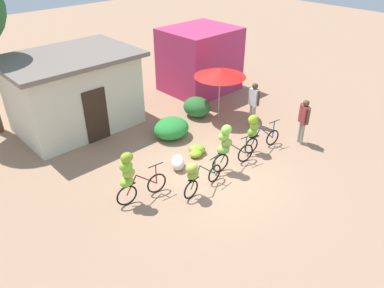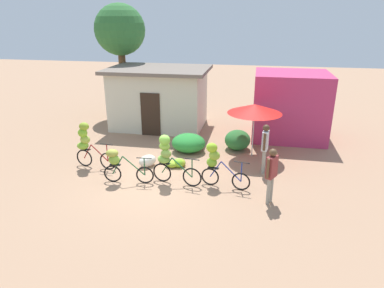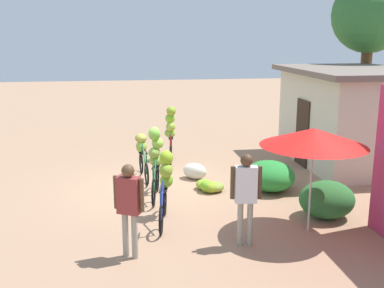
% 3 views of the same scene
% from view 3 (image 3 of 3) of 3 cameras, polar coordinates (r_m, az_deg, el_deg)
% --- Properties ---
extents(ground_plane, '(60.00, 60.00, 0.00)m').
position_cam_3_polar(ground_plane, '(12.01, -4.84, -5.44)').
color(ground_plane, '#A17B5E').
extents(building_low, '(4.84, 3.51, 2.92)m').
position_cam_3_polar(building_low, '(14.76, 19.18, 3.32)').
color(building_low, beige).
rests_on(building_low, ground).
extents(tree_behind_building, '(2.65, 2.65, 5.91)m').
position_cam_3_polar(tree_behind_building, '(17.65, 21.31, 14.55)').
color(tree_behind_building, brown).
rests_on(tree_behind_building, ground).
extents(hedge_bush_front_left, '(1.38, 1.26, 0.75)m').
position_cam_3_polar(hedge_bush_front_left, '(11.87, 9.66, -3.92)').
color(hedge_bush_front_left, '#298734').
rests_on(hedge_bush_front_left, ground).
extents(hedge_bush_front_right, '(1.06, 1.20, 0.81)m').
position_cam_3_polar(hedge_bush_front_right, '(10.37, 16.46, -6.66)').
color(hedge_bush_front_right, '#2B6F31').
rests_on(hedge_bush_front_right, ground).
extents(market_umbrella, '(2.08, 2.08, 2.13)m').
position_cam_3_polar(market_umbrella, '(9.14, 14.92, 0.83)').
color(market_umbrella, beige).
rests_on(market_umbrella, ground).
extents(bicycle_leftmost, '(1.64, 0.42, 1.70)m').
position_cam_3_polar(bicycle_leftmost, '(14.43, -2.70, 1.77)').
color(bicycle_leftmost, black).
rests_on(bicycle_leftmost, ground).
extents(bicycle_near_pile, '(1.70, 0.41, 1.17)m').
position_cam_3_polar(bicycle_near_pile, '(12.86, -6.24, -0.89)').
color(bicycle_near_pile, black).
rests_on(bicycle_near_pile, ground).
extents(bicycle_center_loaded, '(1.71, 0.46, 1.69)m').
position_cam_3_polar(bicycle_center_loaded, '(11.26, -4.56, -1.64)').
color(bicycle_center_loaded, black).
rests_on(bicycle_center_loaded, ground).
extents(bicycle_by_shop, '(1.62, 0.47, 1.47)m').
position_cam_3_polar(bicycle_by_shop, '(9.77, -3.35, -4.59)').
color(bicycle_by_shop, black).
rests_on(bicycle_by_shop, ground).
extents(banana_pile_on_ground, '(0.79, 0.78, 0.33)m').
position_cam_3_polar(banana_pile_on_ground, '(11.66, 2.15, -5.27)').
color(banana_pile_on_ground, '#75BA26').
rests_on(banana_pile_on_ground, ground).
extents(produce_sack, '(0.78, 0.82, 0.44)m').
position_cam_3_polar(produce_sack, '(12.63, 0.35, -3.40)').
color(produce_sack, silver).
rests_on(produce_sack, ground).
extents(person_vendor, '(0.36, 0.52, 1.72)m').
position_cam_3_polar(person_vendor, '(8.07, -7.87, -7.06)').
color(person_vendor, gray).
rests_on(person_vendor, ground).
extents(person_bystander, '(0.25, 0.58, 1.78)m').
position_cam_3_polar(person_bystander, '(8.49, 6.73, -5.68)').
color(person_bystander, gray).
rests_on(person_bystander, ground).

